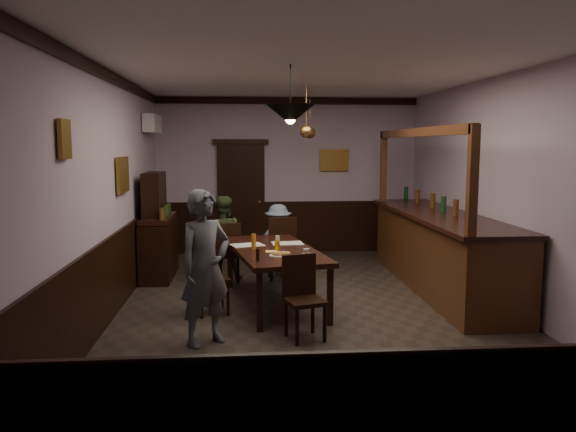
{
  "coord_description": "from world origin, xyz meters",
  "views": [
    {
      "loc": [
        -0.87,
        -6.83,
        2.1
      ],
      "look_at": [
        -0.27,
        0.6,
        1.15
      ],
      "focal_mm": 35.0,
      "sensor_mm": 36.0,
      "label": 1
    }
  ],
  "objects": [
    {
      "name": "room",
      "position": [
        0.0,
        0.0,
        1.5
      ],
      "size": [
        5.01,
        8.01,
        3.01
      ],
      "color": "#2D2621",
      "rests_on": "ground"
    },
    {
      "name": "dining_table",
      "position": [
        -0.47,
        0.4,
        0.69
      ],
      "size": [
        1.39,
        2.35,
        0.75
      ],
      "rotation": [
        0.0,
        0.0,
        0.19
      ],
      "color": "black",
      "rests_on": "ground"
    },
    {
      "name": "chair_far_left",
      "position": [
        -1.13,
        1.57,
        0.51
      ],
      "size": [
        0.51,
        0.51,
        0.93
      ],
      "rotation": [
        0.0,
        0.0,
        3.48
      ],
      "color": "black",
      "rests_on": "ground"
    },
    {
      "name": "chair_far_right",
      "position": [
        -0.27,
        1.72,
        0.55
      ],
      "size": [
        0.45,
        0.45,
        1.0
      ],
      "rotation": [
        0.0,
        0.0,
        3.18
      ],
      "color": "black",
      "rests_on": "ground"
    },
    {
      "name": "chair_near",
      "position": [
        -0.23,
        -0.91,
        0.5
      ],
      "size": [
        0.49,
        0.49,
        0.91
      ],
      "rotation": [
        0.0,
        0.0,
        0.29
      ],
      "color": "black",
      "rests_on": "ground"
    },
    {
      "name": "chair_side",
      "position": [
        -1.34,
        0.02,
        0.51
      ],
      "size": [
        0.5,
        0.5,
        0.94
      ],
      "rotation": [
        0.0,
        0.0,
        1.84
      ],
      "color": "black",
      "rests_on": "ground"
    },
    {
      "name": "person_standing",
      "position": [
        -1.27,
        -1.03,
        0.82
      ],
      "size": [
        0.71,
        0.68,
        1.64
      ],
      "primitive_type": "imported",
      "rotation": [
        0.0,
        0.0,
        0.66
      ],
      "color": "#50545B",
      "rests_on": "ground"
    },
    {
      "name": "person_seated_left",
      "position": [
        -1.19,
        1.84,
        0.66
      ],
      "size": [
        0.67,
        0.54,
        1.31
      ],
      "primitive_type": "imported",
      "rotation": [
        0.0,
        0.0,
        3.22
      ],
      "color": "#3A4429",
      "rests_on": "ground"
    },
    {
      "name": "person_seated_right",
      "position": [
        -0.31,
        2.0,
        0.58
      ],
      "size": [
        0.78,
        0.48,
        1.16
      ],
      "primitive_type": "imported",
      "rotation": [
        0.0,
        0.0,
        3.07
      ],
      "color": "slate",
      "rests_on": "ground"
    },
    {
      "name": "newspaper_left",
      "position": [
        -0.81,
        0.65,
        0.75
      ],
      "size": [
        0.49,
        0.42,
        0.01
      ],
      "primitive_type": "cube",
      "rotation": [
        0.0,
        0.0,
        0.33
      ],
      "color": "silver",
      "rests_on": "dining_table"
    },
    {
      "name": "newspaper_right",
      "position": [
        -0.26,
        0.74,
        0.75
      ],
      "size": [
        0.44,
        0.33,
        0.01
      ],
      "primitive_type": "cube",
      "rotation": [
        0.0,
        0.0,
        0.08
      ],
      "color": "silver",
      "rests_on": "dining_table"
    },
    {
      "name": "napkin",
      "position": [
        -0.51,
        0.18,
        0.75
      ],
      "size": [
        0.18,
        0.18,
        0.0
      ],
      "primitive_type": "cube",
      "rotation": [
        0.0,
        0.0,
        0.19
      ],
      "color": "#EAC856",
      "rests_on": "dining_table"
    },
    {
      "name": "saucer",
      "position": [
        -0.07,
        -0.07,
        0.76
      ],
      "size": [
        0.15,
        0.15,
        0.01
      ],
      "primitive_type": "cylinder",
      "color": "white",
      "rests_on": "dining_table"
    },
    {
      "name": "coffee_cup",
      "position": [
        -0.1,
        -0.12,
        0.8
      ],
      "size": [
        0.09,
        0.09,
        0.07
      ],
      "primitive_type": "imported",
      "rotation": [
        0.0,
        0.0,
        0.19
      ],
      "color": "white",
      "rests_on": "saucer"
    },
    {
      "name": "pastry_plate",
      "position": [
        -0.45,
        -0.12,
        0.76
      ],
      "size": [
        0.22,
        0.22,
        0.01
      ],
      "primitive_type": "cylinder",
      "color": "white",
      "rests_on": "dining_table"
    },
    {
      "name": "pastry_ring_a",
      "position": [
        -0.45,
        -0.12,
        0.79
      ],
      "size": [
        0.13,
        0.13,
        0.04
      ],
      "primitive_type": "torus",
      "color": "#C68C47",
      "rests_on": "pastry_plate"
    },
    {
      "name": "pastry_ring_b",
      "position": [
        -0.36,
        -0.14,
        0.79
      ],
      "size": [
        0.13,
        0.13,
        0.04
      ],
      "primitive_type": "torus",
      "color": "#C68C47",
      "rests_on": "pastry_plate"
    },
    {
      "name": "soda_can",
      "position": [
        -0.43,
        0.3,
        0.81
      ],
      "size": [
        0.07,
        0.07,
        0.12
      ],
      "primitive_type": "cylinder",
      "color": "yellow",
      "rests_on": "dining_table"
    },
    {
      "name": "beer_glass",
      "position": [
        -0.73,
        0.36,
        0.85
      ],
      "size": [
        0.06,
        0.06,
        0.2
      ],
      "primitive_type": "cylinder",
      "color": "#BF721E",
      "rests_on": "dining_table"
    },
    {
      "name": "water_glass",
      "position": [
        -0.41,
        0.5,
        0.82
      ],
      "size": [
        0.06,
        0.06,
        0.15
      ],
      "primitive_type": "cylinder",
      "color": "silver",
      "rests_on": "dining_table"
    },
    {
      "name": "pepper_mill",
      "position": [
        -0.7,
        -0.36,
        0.82
      ],
      "size": [
        0.04,
        0.04,
        0.14
      ],
      "primitive_type": "cylinder",
      "color": "black",
      "rests_on": "dining_table"
    },
    {
      "name": "sideboard",
      "position": [
        -2.21,
        2.04,
        0.67
      ],
      "size": [
        0.45,
        1.27,
        1.67
      ],
      "color": "black",
      "rests_on": "ground"
    },
    {
      "name": "bar_counter",
      "position": [
        1.99,
        1.03,
        0.59
      ],
      "size": [
        0.97,
        4.16,
        2.33
      ],
      "color": "#452212",
      "rests_on": "ground"
    },
    {
      "name": "door_back",
      "position": [
        -0.9,
        3.95,
        1.05
      ],
      "size": [
        0.9,
        0.06,
        2.1
      ],
      "primitive_type": "cube",
      "color": "black",
      "rests_on": "ground"
    },
    {
      "name": "ac_unit",
      "position": [
        -2.38,
        2.9,
        2.45
      ],
      "size": [
        0.2,
        0.85,
        0.3
      ],
      "color": "white",
      "rests_on": "ground"
    },
    {
      "name": "picture_left_small",
      "position": [
        -2.46,
        -1.6,
        2.15
      ],
      "size": [
        0.04,
        0.28,
        0.36
      ],
      "color": "olive",
      "rests_on": "ground"
    },
    {
      "name": "picture_left_large",
      "position": [
        -2.46,
        0.8,
        1.7
      ],
      "size": [
        0.04,
        0.62,
        0.48
      ],
      "color": "olive",
      "rests_on": "ground"
    },
    {
      "name": "picture_back",
      "position": [
        0.9,
        3.96,
        1.8
      ],
      "size": [
        0.55,
        0.04,
        0.42
      ],
      "color": "olive",
      "rests_on": "ground"
    },
    {
      "name": "pendant_iron",
      "position": [
        -0.32,
        -0.39,
        2.44
      ],
      "size": [
        0.56,
        0.56,
        0.67
      ],
      "color": "black",
      "rests_on": "ground"
    },
    {
      "name": "pendant_brass_mid",
      "position": [
        0.1,
        1.7,
        2.3
      ],
      "size": [
        0.2,
        0.2,
        0.81
      ],
      "color": "#BF8C3F",
      "rests_on": "ground"
    },
    {
      "name": "pendant_brass_far",
      "position": [
        0.3,
        2.91,
        2.3
      ],
      "size": [
        0.2,
        0.2,
        0.81
      ],
      "color": "#BF8C3F",
      "rests_on": "ground"
    }
  ]
}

